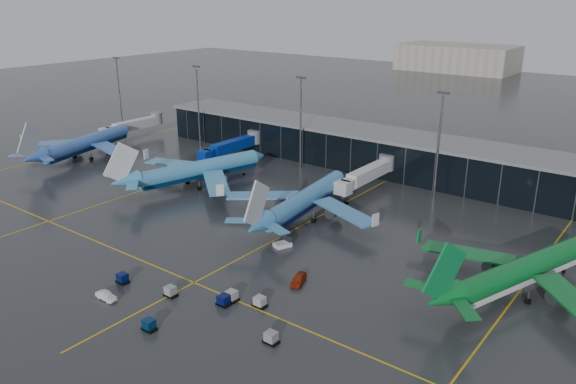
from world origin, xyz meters
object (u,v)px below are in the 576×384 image
Objects in this scene: airliner_aer_lingus at (525,257)px; mobile_airstair at (282,243)px; airliner_arkefly at (200,159)px; baggage_carts at (202,304)px; service_van_red at (299,279)px; service_van_white at (106,296)px; airliner_klm_near at (306,188)px; airliner_klm_west at (86,134)px.

mobile_airstair is at bearing -147.51° from airliner_aer_lingus.
airliner_arkefly reaches higher than baggage_carts.
service_van_red is 31.48m from service_van_white.
airliner_arkefly is at bearing 133.90° from service_van_red.
airliner_klm_near is 1.03× the size of airliner_aer_lingus.
airliner_klm_near is at bearing 102.77° from baggage_carts.
airliner_klm_west reaches higher than mobile_airstair.
airliner_klm_west is 79.75m from airliner_klm_near.
airliner_klm_near reaches higher than airliner_aer_lingus.
service_van_red is at bearing -43.44° from service_van_white.
airliner_aer_lingus is 43.47m from mobile_airstair.
mobile_airstair is (85.07, -14.37, -6.24)m from airliner_klm_west.
baggage_carts reaches higher than service_van_white.
baggage_carts is 8.75× the size of mobile_airstair.
airliner_klm_west is 1.37× the size of baggage_carts.
airliner_arkefly is at bearing 170.54° from airliner_klm_near.
airliner_klm_near is (33.91, -1.15, -0.24)m from airliner_arkefly.
baggage_carts is 17.11m from service_van_red.
airliner_aer_lingus reaches higher than service_van_white.
service_van_white is at bearing -151.36° from service_van_red.
airliner_klm_near is 17.20m from mobile_airstair.
mobile_airstair is at bearing -17.84° from service_van_white.
airliner_aer_lingus is 36.98m from service_van_red.
baggage_carts is at bearing -58.57° from mobile_airstair.
airliner_klm_near reaches higher than service_van_red.
airliner_klm_west is at bearing 57.06° from service_van_white.
service_van_red is at bearing -128.04° from airliner_aer_lingus.
airliner_klm_west is 97.65m from baggage_carts.
baggage_carts is 8.29× the size of service_van_white.
airliner_aer_lingus is at bearing -51.34° from service_van_white.
mobile_airstair reaches higher than baggage_carts.
airliner_klm_near is 11.45× the size of mobile_airstair.
service_van_white is (74.82, -47.38, -6.35)m from airliner_klm_west.
baggage_carts is (9.22, -40.66, -5.93)m from airliner_klm_near.
service_van_red is (96.23, -24.30, -6.22)m from airliner_klm_west.
airliner_klm_near is at bearing -167.21° from airliner_aer_lingus.
airliner_arkefly is 33.93m from airliner_klm_near.
baggage_carts is at bearing -84.74° from airliner_klm_near.
airliner_arkefly is 11.24× the size of service_van_white.
airliner_aer_lingus is 9.04× the size of service_van_red.
mobile_airstair is 0.81× the size of service_van_red.
airliner_arkefly is at bearing -165.22° from airliner_aer_lingus.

